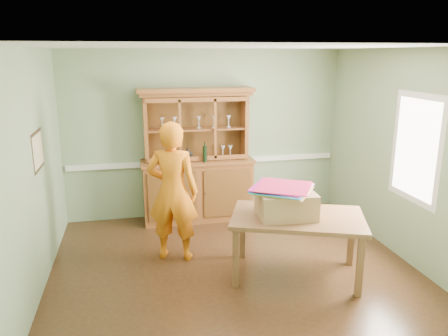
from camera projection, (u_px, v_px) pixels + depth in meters
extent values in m
plane|color=#4A2C17|center=(232.00, 266.00, 5.57)|extent=(4.50, 4.50, 0.00)
plane|color=white|center=(234.00, 47.00, 4.88)|extent=(4.50, 4.50, 0.00)
plane|color=gray|center=(205.00, 134.00, 7.11)|extent=(4.50, 0.00, 4.50)
plane|color=gray|center=(33.00, 174.00, 4.77)|extent=(0.00, 4.00, 4.00)
plane|color=gray|center=(401.00, 155.00, 5.68)|extent=(0.00, 4.00, 4.00)
plane|color=gray|center=(293.00, 226.00, 3.33)|extent=(4.50, 0.00, 4.50)
cube|color=white|center=(206.00, 161.00, 7.21)|extent=(4.41, 0.05, 0.08)
cube|color=#342514|center=(38.00, 150.00, 5.01)|extent=(0.03, 0.60, 0.46)
cube|color=beige|center=(39.00, 150.00, 5.01)|extent=(0.01, 0.52, 0.38)
cube|color=white|center=(415.00, 148.00, 5.35)|extent=(0.03, 0.96, 1.36)
cube|color=white|center=(415.00, 148.00, 5.35)|extent=(0.01, 0.80, 1.20)
cube|color=brown|center=(198.00, 191.00, 7.05)|extent=(1.72, 0.53, 0.96)
cube|color=brown|center=(197.00, 161.00, 6.92)|extent=(1.78, 0.58, 0.04)
cube|color=brown|center=(194.00, 126.00, 7.02)|extent=(1.63, 0.04, 1.01)
cube|color=brown|center=(145.00, 129.00, 6.71)|extent=(0.06, 0.36, 1.01)
cube|color=brown|center=(244.00, 126.00, 7.03)|extent=(0.06, 0.36, 1.01)
cube|color=brown|center=(195.00, 93.00, 6.73)|extent=(1.72, 0.42, 0.06)
cube|color=brown|center=(196.00, 90.00, 6.70)|extent=(1.80, 0.46, 0.06)
cube|color=brown|center=(196.00, 129.00, 6.88)|extent=(1.51, 0.32, 0.02)
imported|color=#B2B2B7|center=(187.00, 153.00, 6.95)|extent=(0.18, 0.18, 0.18)
imported|color=gold|center=(170.00, 158.00, 6.90)|extent=(0.21, 0.21, 0.05)
cylinder|color=black|center=(205.00, 152.00, 6.74)|extent=(0.07, 0.07, 0.31)
cube|color=brown|center=(298.00, 218.00, 5.16)|extent=(1.77, 1.41, 0.05)
cube|color=brown|center=(236.00, 258.00, 5.00)|extent=(0.09, 0.09, 0.72)
cube|color=brown|center=(243.00, 232.00, 5.72)|extent=(0.09, 0.09, 0.72)
cube|color=brown|center=(360.00, 266.00, 4.80)|extent=(0.09, 0.09, 0.72)
cube|color=brown|center=(351.00, 238.00, 5.52)|extent=(0.09, 0.09, 0.72)
cube|color=#A67A55|center=(286.00, 204.00, 5.11)|extent=(0.68, 0.56, 0.30)
cube|color=#F8B975|center=(283.00, 191.00, 5.08)|extent=(0.83, 0.83, 0.01)
cube|color=#B9DD1C|center=(283.00, 190.00, 5.08)|extent=(0.83, 0.83, 0.01)
cube|color=#36B95C|center=(283.00, 189.00, 5.08)|extent=(0.83, 0.83, 0.01)
cube|color=#319DEB|center=(283.00, 189.00, 5.08)|extent=(0.83, 0.83, 0.01)
cube|color=pink|center=(283.00, 188.00, 5.07)|extent=(0.83, 0.83, 0.01)
cube|color=#C71E8E|center=(283.00, 187.00, 5.07)|extent=(0.83, 0.83, 0.01)
cube|color=#D62054|center=(283.00, 186.00, 5.07)|extent=(0.83, 0.83, 0.01)
imported|color=orange|center=(173.00, 192.00, 5.59)|extent=(0.77, 0.63, 1.82)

